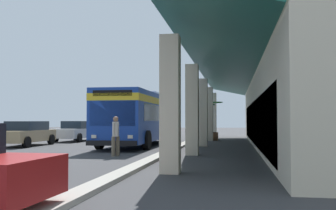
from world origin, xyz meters
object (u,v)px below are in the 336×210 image
object	(u,v)px
parked_sedan_silver	(78,131)
parked_sedan_tan	(26,133)
transit_bus	(139,115)
pedestrian	(116,134)
potted_palm	(212,132)

from	to	relation	value
parked_sedan_silver	parked_sedan_tan	distance (m)	5.64
transit_bus	parked_sedan_silver	world-z (taller)	transit_bus
transit_bus	pedestrian	world-z (taller)	transit_bus
parked_sedan_tan	pedestrian	xyz separation A→B (m)	(5.36, 7.24, 0.20)
potted_palm	parked_sedan_tan	bearing A→B (deg)	-51.36
parked_sedan_tan	parked_sedan_silver	bearing A→B (deg)	170.99
transit_bus	potted_palm	size ratio (longest dim) A/B	3.74
parked_sedan_silver	potted_palm	bearing A→B (deg)	106.44
transit_bus	potted_palm	distance (m)	7.77
potted_palm	parked_sedan_silver	bearing A→B (deg)	-73.56
parked_sedan_silver	potted_palm	size ratio (longest dim) A/B	1.50
pedestrian	potted_palm	distance (m)	14.17
pedestrian	transit_bus	bearing A→B (deg)	-173.89
parked_sedan_tan	pedestrian	bearing A→B (deg)	53.48
parked_sedan_silver	potted_palm	xyz separation A→B (m)	(-2.85, 9.65, -0.12)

